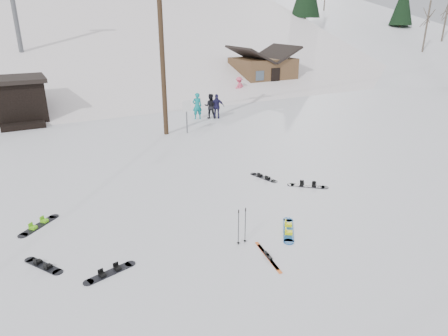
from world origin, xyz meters
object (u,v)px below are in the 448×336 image
utility_pole (162,47)px  hero_snowboard (288,230)px  cabin (263,72)px  hero_skis (268,256)px

utility_pole → hero_snowboard: 12.88m
cabin → hero_skis: bearing=-123.0°
cabin → utility_pole: bearing=-142.4°
utility_pole → hero_skis: 13.85m
cabin → hero_skis: (-14.89, -22.91, -1.46)m
utility_pole → hero_snowboard: utility_pole is taller
hero_skis → cabin: bearing=66.4°
cabin → hero_snowboard: 25.85m
utility_pole → cabin: utility_pole is taller
hero_snowboard → hero_skis: 1.65m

